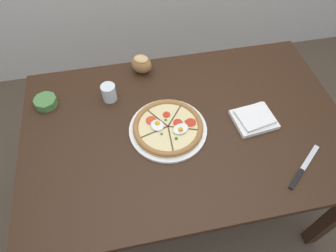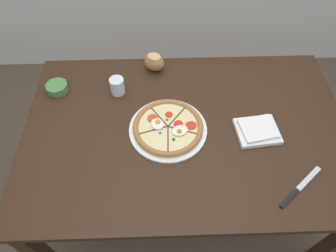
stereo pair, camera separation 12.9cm
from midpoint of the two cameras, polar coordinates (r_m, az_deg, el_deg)
The scene contains 8 objects.
ground_plane at distance 1.97m, azimuth 0.47°, elevation -12.98°, with size 12.00×12.00×0.00m, color brown.
dining_table at distance 1.40m, azimuth 0.64°, elevation -2.23°, with size 1.44×0.93×0.73m.
pizza at distance 1.30m, azimuth -2.83°, elevation -0.48°, with size 0.34×0.34×0.05m.
ramekin_bowl at distance 1.53m, azimuth -24.55°, elevation 4.09°, with size 0.11×0.11×0.04m.
napkin_folded at distance 1.37m, azimuth 13.55°, elevation 1.20°, with size 0.19×0.17×0.04m.
bread_piece_near at distance 1.54m, azimuth -7.53°, elevation 11.49°, with size 0.13×0.12×0.10m.
knife_main at distance 1.30m, azimuth 21.93°, elevation -7.46°, with size 0.21×0.17×0.01m.
water_glass at distance 1.44m, azimuth -13.69°, elevation 5.92°, with size 0.07×0.07×0.08m.
Camera 1 is at (-0.24, -0.77, 1.80)m, focal length 32.00 mm.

